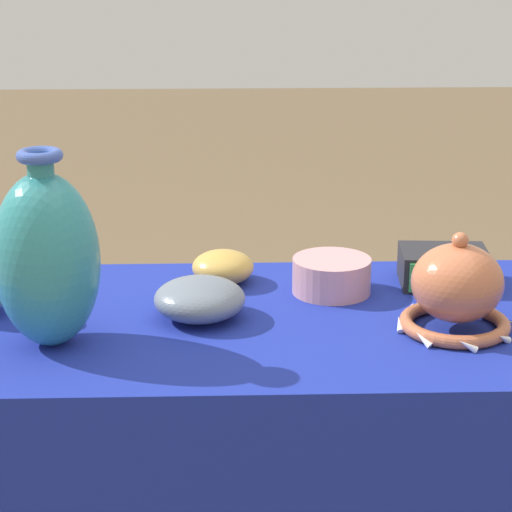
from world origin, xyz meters
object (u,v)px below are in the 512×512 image
bowl_shallow_slate (200,299)px  bowl_shallow_ochre (223,267)px  pot_squat_rose (332,275)px  vase_tall_bulbous (47,258)px  vase_dome_bell (457,291)px  mosaic_tile_box (444,267)px

bowl_shallow_slate → bowl_shallow_ochre: size_ratio=1.35×
pot_squat_rose → vase_tall_bulbous: bearing=-155.0°
bowl_shallow_slate → bowl_shallow_ochre: 0.18m
vase_dome_bell → mosaic_tile_box: vase_dome_bell is taller
vase_tall_bulbous → bowl_shallow_slate: vase_tall_bulbous is taller
vase_tall_bulbous → vase_dome_bell: (0.63, 0.03, -0.07)m
mosaic_tile_box → vase_tall_bulbous: bearing=-155.6°
mosaic_tile_box → bowl_shallow_ochre: size_ratio=1.45×
mosaic_tile_box → pot_squat_rose: mosaic_tile_box is taller
vase_tall_bulbous → pot_squat_rose: vase_tall_bulbous is taller
vase_tall_bulbous → bowl_shallow_slate: 0.27m
mosaic_tile_box → pot_squat_rose: size_ratio=1.17×
vase_dome_bell → bowl_shallow_slate: 0.41m
mosaic_tile_box → pot_squat_rose: 0.21m
pot_squat_rose → bowl_shallow_slate: (-0.23, -0.12, 0.00)m
vase_dome_bell → mosaic_tile_box: size_ratio=1.17×
pot_squat_rose → bowl_shallow_slate: bowl_shallow_slate is taller
vase_dome_bell → bowl_shallow_ochre: vase_dome_bell is taller
vase_tall_bulbous → bowl_shallow_ochre: bearing=45.4°
vase_dome_bell → bowl_shallow_ochre: size_ratio=1.69×
pot_squat_rose → bowl_shallow_slate: size_ratio=0.92×
bowl_shallow_slate → bowl_shallow_ochre: (0.04, 0.17, -0.00)m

